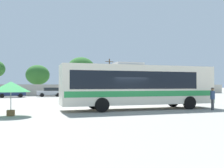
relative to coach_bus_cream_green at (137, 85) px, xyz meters
The scene contains 11 objects.
ground_plane 9.94m from the coach_bus_cream_green, 96.63° to the left, with size 300.00×300.00×0.00m, color gray.
perimeter_wall 28.74m from the coach_bus_cream_green, 92.25° to the left, with size 80.00×0.30×2.08m, color #B2AD9E.
coach_bus_cream_green is the anchor object (origin of this frame).
attendant_by_bus_door 5.88m from the coach_bus_cream_green, 27.69° to the right, with size 0.44×0.44×1.73m.
vendor_umbrella_near_gate_green 9.36m from the coach_bus_cream_green, behind, with size 2.37×2.37×2.15m.
parked_car_second_dark_blue 26.08m from the coach_bus_cream_green, 110.95° to the left, with size 4.42×2.22×1.41m.
parked_car_third_silver 25.42m from the coach_bus_cream_green, 97.36° to the left, with size 4.31×2.09×1.53m.
parked_car_rightmost_red 24.81m from the coach_bus_cream_green, 81.55° to the left, with size 4.50×2.23×1.48m.
utility_pole_near 32.67m from the coach_bus_cream_green, 72.27° to the left, with size 1.80×0.24×7.52m.
roadside_tree_midright 35.51m from the coach_bus_cream_green, 97.00° to the left, with size 4.79×4.79×6.08m.
roadside_tree_right 32.15m from the coach_bus_cream_green, 82.94° to the left, with size 5.74×5.74×7.68m.
Camera 1 is at (-8.17, -17.04, 1.92)m, focal length 39.44 mm.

